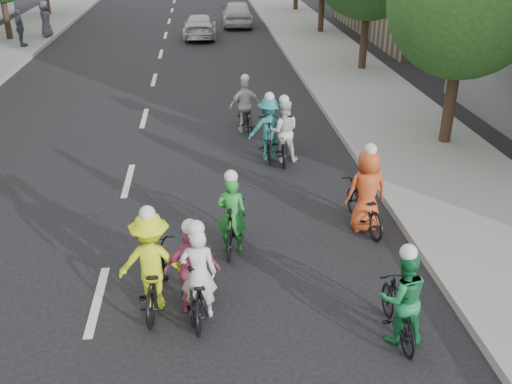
{
  "coord_description": "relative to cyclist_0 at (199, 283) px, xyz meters",
  "views": [
    {
      "loc": [
        1.93,
        -8.21,
        5.87
      ],
      "look_at": [
        2.91,
        1.95,
        1.0
      ],
      "focal_mm": 40.0,
      "sensor_mm": 36.0,
      "label": 1
    }
  ],
  "objects": [
    {
      "name": "ground",
      "position": [
        -1.75,
        0.47,
        -0.56
      ],
      "size": [
        120.0,
        120.0,
        0.0
      ],
      "primitive_type": "plane",
      "color": "black",
      "rests_on": "ground"
    },
    {
      "name": "sidewalk_right",
      "position": [
        6.25,
        10.47,
        -0.49
      ],
      "size": [
        4.0,
        80.0,
        0.15
      ],
      "primitive_type": "cube",
      "color": "gray",
      "rests_on": "ground"
    },
    {
      "name": "curb_right",
      "position": [
        4.3,
        10.47,
        -0.47
      ],
      "size": [
        0.18,
        80.0,
        0.18
      ],
      "primitive_type": "cube",
      "color": "#999993",
      "rests_on": "ground"
    },
    {
      "name": "tree_r_0",
      "position": [
        7.05,
        7.07,
        3.4
      ],
      "size": [
        4.0,
        4.0,
        5.97
      ],
      "color": "black",
      "rests_on": "ground"
    },
    {
      "name": "cyclist_0",
      "position": [
        0.0,
        0.0,
        0.0
      ],
      "size": [
        0.71,
        1.77,
        1.75
      ],
      "rotation": [
        0.0,
        0.0,
        3.08
      ],
      "color": "black",
      "rests_on": "ground"
    },
    {
      "name": "cyclist_1",
      "position": [
        3.03,
        -0.93,
        0.07
      ],
      "size": [
        0.75,
        1.56,
        1.69
      ],
      "rotation": [
        0.0,
        0.0,
        3.14
      ],
      "color": "black",
      "rests_on": "ground"
    },
    {
      "name": "cyclist_2",
      "position": [
        -0.75,
        0.29,
        0.12
      ],
      "size": [
        1.15,
        1.95,
        1.88
      ],
      "rotation": [
        0.0,
        0.0,
        3.08
      ],
      "color": "black",
      "rests_on": "ground"
    },
    {
      "name": "cyclist_3",
      "position": [
        -0.1,
        0.14,
        0.06
      ],
      "size": [
        0.92,
        1.61,
        1.7
      ],
      "rotation": [
        0.0,
        0.0,
        3.11
      ],
      "color": "black",
      "rests_on": "ground"
    },
    {
      "name": "cyclist_4",
      "position": [
        3.45,
        2.57,
        0.1
      ],
      "size": [
        0.93,
        1.9,
        1.91
      ],
      "rotation": [
        0.0,
        0.0,
        3.28
      ],
      "color": "black",
      "rests_on": "ground"
    },
    {
      "name": "cyclist_5",
      "position": [
        0.64,
        1.97,
        0.03
      ],
      "size": [
        0.7,
        1.69,
        1.72
      ],
      "rotation": [
        0.0,
        0.0,
        2.99
      ],
      "color": "black",
      "rests_on": "ground"
    },
    {
      "name": "cyclist_6",
      "position": [
        2.28,
        6.5,
        0.08
      ],
      "size": [
        0.87,
        2.02,
        1.82
      ],
      "rotation": [
        0.0,
        0.0,
        3.05
      ],
      "color": "black",
      "rests_on": "ground"
    },
    {
      "name": "cyclist_7",
      "position": [
        1.92,
        6.65,
        0.15
      ],
      "size": [
        1.14,
        1.87,
        1.85
      ],
      "rotation": [
        0.0,
        0.0,
        3.08
      ],
      "color": "black",
      "rests_on": "ground"
    },
    {
      "name": "cyclist_8",
      "position": [
        1.46,
        8.91,
        0.05
      ],
      "size": [
        1.01,
        1.8,
        1.78
      ],
      "rotation": [
        0.0,
        0.0,
        3.3
      ],
      "color": "black",
      "rests_on": "ground"
    },
    {
      "name": "follow_car_lead",
      "position": [
        0.2,
        24.6,
        0.06
      ],
      "size": [
        1.87,
        4.34,
        1.25
      ],
      "primitive_type": "imported",
      "rotation": [
        0.0,
        0.0,
        3.11
      ],
      "color": "silver",
      "rests_on": "ground"
    },
    {
      "name": "follow_car_trail",
      "position": [
        2.51,
        28.33,
        0.19
      ],
      "size": [
        1.92,
        4.49,
        1.51
      ],
      "primitive_type": "imported",
      "rotation": [
        0.0,
        0.0,
        3.11
      ],
      "color": "silver",
      "rests_on": "ground"
    },
    {
      "name": "spectator_1",
      "position": [
        -8.69,
        22.25,
        0.48
      ],
      "size": [
        0.47,
        1.07,
        1.8
      ],
      "primitive_type": "imported",
      "rotation": [
        0.0,
        0.0,
        1.6
      ],
      "color": "#4C4E59",
      "rests_on": "sidewalk_left"
    },
    {
      "name": "spectator_2",
      "position": [
        -8.05,
        24.82,
        0.53
      ],
      "size": [
        0.79,
        1.03,
        1.88
      ],
      "primitive_type": "imported",
      "rotation": [
        0.0,
        0.0,
        1.79
      ],
      "color": "#4D4C59",
      "rests_on": "sidewalk_left"
    }
  ]
}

